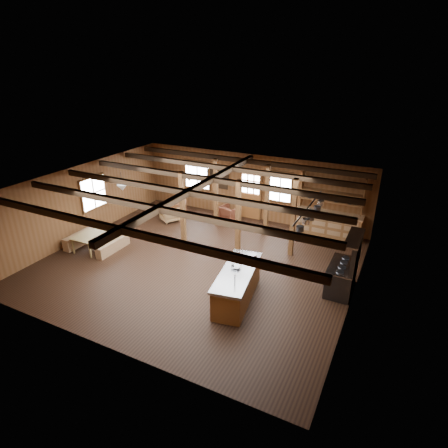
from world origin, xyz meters
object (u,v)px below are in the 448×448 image
at_px(dining_table, 98,239).
at_px(armchair_a, 179,208).
at_px(armchair_b, 230,213).
at_px(armchair_c, 170,213).
at_px(kitchen_island, 237,285).
at_px(commercial_range, 344,273).

xyz_separation_m(dining_table, armchair_a, (0.93, 3.98, 0.01)).
relative_size(armchair_b, armchair_c, 0.98).
xyz_separation_m(kitchen_island, armchair_c, (-4.96, 3.95, -0.14)).
bearing_deg(armchair_a, armchair_c, 63.18).
bearing_deg(armchair_a, commercial_range, 128.49).
bearing_deg(kitchen_island, dining_table, 164.04).
bearing_deg(dining_table, armchair_c, -18.26).
bearing_deg(kitchen_island, commercial_range, 25.31).
bearing_deg(armchair_a, kitchen_island, 106.12).
bearing_deg(kitchen_island, armchair_c, 132.17).
bearing_deg(armchair_b, kitchen_island, 132.73).
distance_m(kitchen_island, commercial_range, 3.18).
xyz_separation_m(dining_table, armchair_b, (3.25, 4.41, 0.03)).
relative_size(kitchen_island, dining_table, 1.52).
distance_m(kitchen_island, armchair_c, 6.34).
distance_m(commercial_range, armchair_a, 8.15).
relative_size(kitchen_island, commercial_range, 1.44).
xyz_separation_m(commercial_range, dining_table, (-8.55, -1.11, -0.30)).
bearing_deg(dining_table, armchair_a, -14.62).
xyz_separation_m(commercial_range, armchair_c, (-7.57, 2.15, -0.26)).
height_order(commercial_range, armchair_b, commercial_range).
bearing_deg(commercial_range, armchair_c, 164.17).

